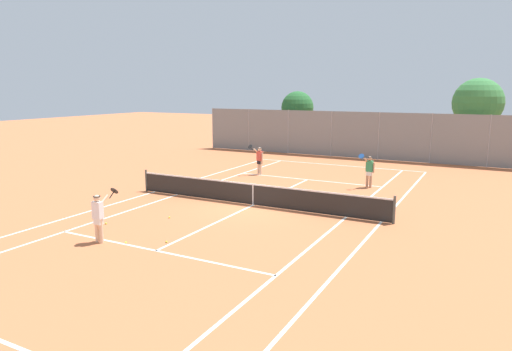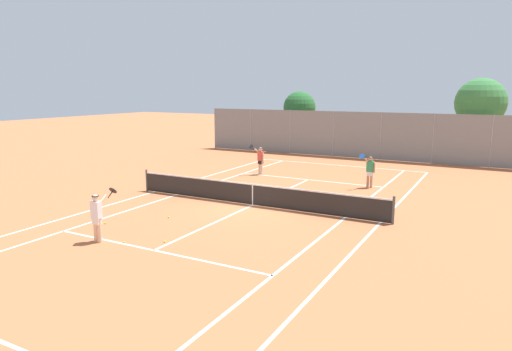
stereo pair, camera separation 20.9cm
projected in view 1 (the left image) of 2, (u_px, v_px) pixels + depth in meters
ground_plane at (253, 205)px, 19.74m from camera, size 120.00×120.00×0.00m
court_line_markings at (253, 205)px, 19.74m from camera, size 11.10×23.90×0.01m
tennis_net at (253, 194)px, 19.65m from camera, size 12.00×0.10×1.07m
player_near_side at (98, 215)px, 14.79m from camera, size 0.66×0.74×1.77m
player_far_left at (259, 159)px, 26.69m from camera, size 0.83×0.70×1.77m
player_far_right at (369, 170)px, 23.13m from camera, size 0.72×0.72×1.77m
loose_tennis_ball_0 at (169, 217)px, 17.75m from camera, size 0.07×0.07×0.07m
loose_tennis_ball_1 at (126, 243)px, 14.84m from camera, size 0.07×0.07×0.07m
loose_tennis_ball_2 at (166, 242)px, 14.91m from camera, size 0.07×0.07×0.07m
loose_tennis_ball_3 at (106, 223)px, 16.95m from camera, size 0.07×0.07×0.07m
back_fence at (354, 135)px, 32.95m from camera, size 24.46×0.08×3.37m
tree_behind_left at (297, 108)px, 37.08m from camera, size 2.62×2.62×4.78m
tree_behind_right at (478, 104)px, 30.97m from camera, size 3.33×3.33×5.69m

